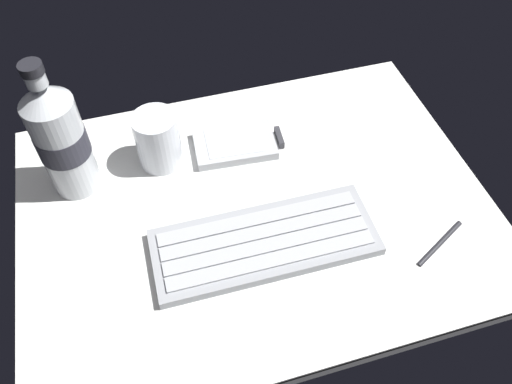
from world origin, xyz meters
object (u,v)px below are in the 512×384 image
at_px(keyboard, 265,242).
at_px(water_bottle, 61,138).
at_px(stylus_pen, 440,242).
at_px(juice_cup, 158,142).
at_px(handheld_device, 239,143).

distance_m(keyboard, water_bottle, 0.30).
relative_size(keyboard, water_bottle, 1.40).
height_order(keyboard, stylus_pen, keyboard).
bearing_deg(juice_cup, handheld_device, -2.61).
bearing_deg(keyboard, water_bottle, 141.88).
relative_size(keyboard, juice_cup, 3.43).
xyz_separation_m(water_bottle, stylus_pen, (0.45, -0.24, -0.09)).
xyz_separation_m(handheld_device, juice_cup, (-0.12, 0.01, 0.03)).
distance_m(handheld_device, stylus_pen, 0.32).
height_order(handheld_device, juice_cup, juice_cup).
xyz_separation_m(juice_cup, stylus_pen, (0.32, -0.25, -0.04)).
bearing_deg(water_bottle, stylus_pen, -28.10).
relative_size(handheld_device, water_bottle, 0.63).
bearing_deg(stylus_pen, keyboard, 136.65).
distance_m(handheld_device, water_bottle, 0.25).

